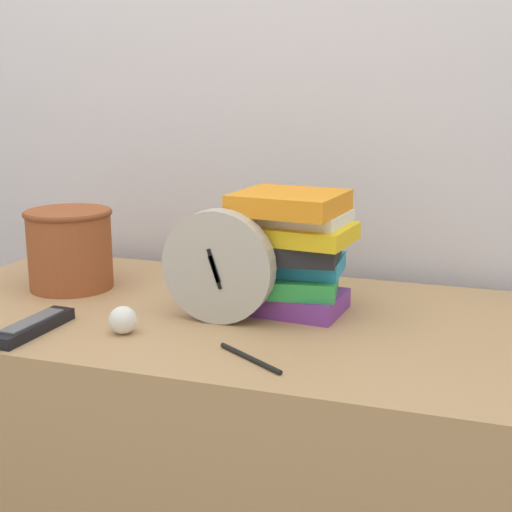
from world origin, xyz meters
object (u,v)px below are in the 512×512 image
crumpled_paper_ball (123,320)px  basket (70,247)px  desk_clock (218,267)px  tv_remote (33,326)px  book_stack (288,250)px  pen (250,358)px

crumpled_paper_ball → basket: bearing=137.9°
desk_clock → crumpled_paper_ball: desk_clock is taller
desk_clock → basket: bearing=163.8°
tv_remote → book_stack: bearing=34.6°
book_stack → crumpled_paper_ball: 0.33m
desk_clock → pen: bearing=-54.0°
basket → pen: basket is taller
basket → crumpled_paper_ball: basket is taller
desk_clock → pen: (0.11, -0.16, -0.10)m
pen → book_stack: bearing=93.6°
book_stack → crumpled_paper_ball: book_stack is taller
book_stack → pen: book_stack is taller
basket → crumpled_paper_ball: bearing=-42.1°
basket → crumpled_paper_ball: (0.24, -0.22, -0.06)m
book_stack → tv_remote: book_stack is taller
pen → crumpled_paper_ball: bearing=169.0°
desk_clock → book_stack: bearing=47.7°
book_stack → pen: size_ratio=1.99×
tv_remote → pen: tv_remote is taller
crumpled_paper_ball → pen: bearing=-11.0°
basket → pen: (0.49, -0.26, -0.08)m
desk_clock → crumpled_paper_ball: 0.19m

